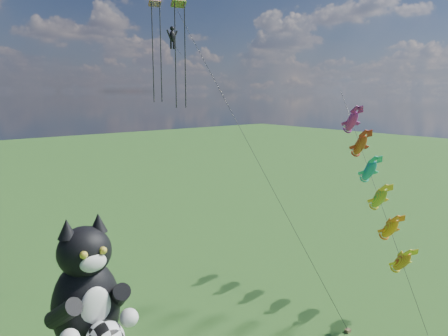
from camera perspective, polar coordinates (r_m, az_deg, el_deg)
cat_kite_rig at (r=16.85m, az=-17.32°, el=-15.98°), size 3.09×4.31×12.23m
fish_windsock_rig at (r=35.94m, az=19.03°, el=-2.08°), size 8.15×13.84×16.54m
parafoil_rig at (r=36.09m, az=-6.37°, el=16.11°), size 5.70×16.80×26.34m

